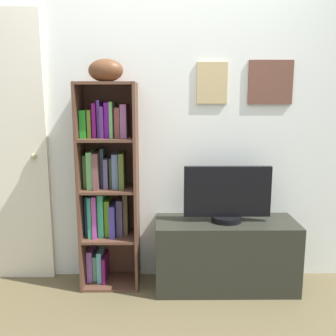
{
  "coord_description": "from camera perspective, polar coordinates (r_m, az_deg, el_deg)",
  "views": [
    {
      "loc": [
        0.04,
        -1.76,
        1.41
      ],
      "look_at": [
        0.06,
        0.85,
        0.92
      ],
      "focal_mm": 40.4,
      "sensor_mm": 36.0,
      "label": 1
    }
  ],
  "objects": [
    {
      "name": "bookshelf",
      "position": [
        2.85,
        -9.22,
        -2.57
      ],
      "size": [
        0.42,
        0.3,
        1.52
      ],
      "color": "brown",
      "rests_on": "ground"
    },
    {
      "name": "back_wall",
      "position": [
        2.9,
        -1.14,
        6.15
      ],
      "size": [
        4.8,
        0.08,
        2.37
      ],
      "color": "silver",
      "rests_on": "ground"
    },
    {
      "name": "tv_stand",
      "position": [
        2.93,
        8.67,
        -12.74
      ],
      "size": [
        1.03,
        0.41,
        0.52
      ],
      "color": "#272820",
      "rests_on": "ground"
    },
    {
      "name": "television",
      "position": [
        2.78,
        8.92,
        -4.05
      ],
      "size": [
        0.63,
        0.22,
        0.41
      ],
      "color": "black",
      "rests_on": "tv_stand"
    },
    {
      "name": "football",
      "position": [
        2.75,
        -9.38,
        14.32
      ],
      "size": [
        0.25,
        0.17,
        0.16
      ],
      "primitive_type": "ellipsoid",
      "rotation": [
        0.0,
        0.0,
        -0.04
      ],
      "color": "brown",
      "rests_on": "bookshelf"
    }
  ]
}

